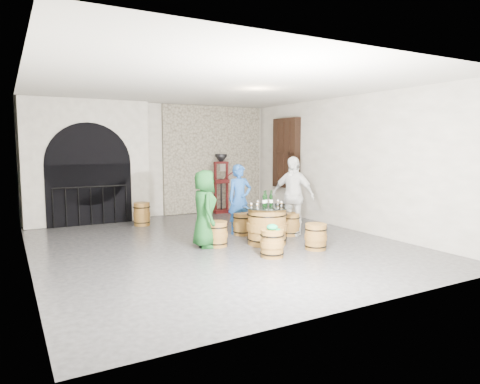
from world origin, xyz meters
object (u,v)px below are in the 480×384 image
barrel_stool_left (217,234)px  corking_press (221,179)px  barrel_stool_right (290,224)px  barrel_stool_near_right (316,237)px  person_green (205,209)px  barrel_stool_near_left (272,243)px  wine_bottle_center (271,200)px  person_white (293,196)px  side_barrel (142,214)px  wine_bottle_left (264,200)px  wine_bottle_right (266,200)px  barrel_table (267,225)px  barrel_stool_far (242,224)px  person_blue (240,199)px

barrel_stool_left → corking_press: corking_press is taller
barrel_stool_right → barrel_stool_near_right: (-0.34, -1.33, 0.00)m
person_green → corking_press: 4.40m
barrel_stool_near_left → person_green: 1.59m
wine_bottle_center → person_white: bearing=29.4°
wine_bottle_center → person_green: bearing=163.7°
barrel_stool_right → barrel_stool_near_left: bearing=-135.3°
person_white → side_barrel: bearing=-162.6°
wine_bottle_left → wine_bottle_right: bearing=32.8°
barrel_stool_near_left → person_white: (1.49, 1.43, 0.64)m
barrel_table → barrel_stool_left: bearing=162.9°
person_green → person_white: person_white is taller
barrel_stool_near_left → wine_bottle_right: 1.28m
barrel_stool_far → wine_bottle_right: wine_bottle_right is taller
wine_bottle_right → corking_press: size_ratio=0.18×
barrel_stool_left → person_green: size_ratio=0.33×
barrel_stool_left → corking_press: (2.02, 3.85, 0.78)m
barrel_stool_far → barrel_stool_near_left: same height
barrel_stool_left → barrel_stool_right: same height
wine_bottle_center → barrel_stool_right: bearing=29.7°
barrel_stool_left → wine_bottle_left: (0.93, -0.29, 0.66)m
wine_bottle_center → wine_bottle_right: bearing=142.0°
wine_bottle_right → barrel_stool_far: bearing=90.0°
barrel_stool_right → person_white: person_white is taller
side_barrel → barrel_stool_far: bearing=-52.9°
barrel_stool_near_right → wine_bottle_right: wine_bottle_right is taller
barrel_stool_right → person_white: (0.08, 0.04, 0.64)m
wine_bottle_center → wine_bottle_right: (-0.09, 0.07, 0.00)m
barrel_stool_right → person_green: 2.22m
barrel_stool_far → side_barrel: (-1.68, 2.23, 0.04)m
barrel_stool_near_right → person_white: person_white is taller
barrel_stool_right → person_blue: size_ratio=0.32×
barrel_stool_near_left → wine_bottle_left: (0.42, 0.94, 0.66)m
wine_bottle_left → corking_press: size_ratio=0.18×
barrel_stool_near_left → corking_press: (1.50, 5.08, 0.78)m
wine_bottle_center → side_barrel: wine_bottle_center is taller
barrel_table → barrel_stool_right: (0.93, 0.47, -0.14)m
barrel_stool_right → wine_bottle_center: wine_bottle_center is taller
person_blue → barrel_stool_near_right: bearing=-72.0°
barrel_stool_near_right → barrel_stool_near_left: (-1.06, -0.06, 0.00)m
barrel_table → wine_bottle_right: wine_bottle_right is taller
corking_press → barrel_stool_near_left: bearing=-98.8°
barrel_table → barrel_stool_far: barrel_table is taller
barrel_stool_left → barrel_stool_near_right: size_ratio=1.00×
barrel_stool_near_right → wine_bottle_center: bearing=120.0°
barrel_stool_left → person_white: 2.11m
barrel_stool_right → side_barrel: bearing=132.9°
person_white → barrel_stool_near_left: bearing=-72.9°
barrel_stool_left → side_barrel: 3.04m
barrel_stool_far → wine_bottle_right: 1.18m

